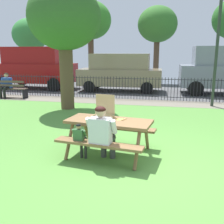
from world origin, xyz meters
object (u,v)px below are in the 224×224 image
(pizza_box_open, at_px, (103,112))
(parked_car_far_left, at_px, (35,67))
(child_at_table, at_px, (80,138))
(pizza_slice_on_table, at_px, (121,119))
(far_tree_center, at_px, (157,25))
(park_bench_left, at_px, (10,89))
(person_on_park_bench, at_px, (6,84))
(lamp_post_walkway, at_px, (218,38))
(parked_car_left, at_px, (120,72))
(tree_midground_left, at_px, (64,19))
(adult_at_table, at_px, (102,132))
(far_tree_midleft, at_px, (90,21))
(far_tree_left, at_px, (30,35))
(picnic_table_foreground, at_px, (109,128))

(pizza_box_open, height_order, parked_car_far_left, parked_car_far_left)
(child_at_table, bearing_deg, pizza_slice_on_table, 38.56)
(child_at_table, distance_m, far_tree_center, 15.23)
(pizza_slice_on_table, height_order, far_tree_center, far_tree_center)
(pizza_box_open, relative_size, pizza_slice_on_table, 2.18)
(pizza_box_open, height_order, far_tree_center, far_tree_center)
(pizza_box_open, bearing_deg, parked_car_far_left, 125.34)
(pizza_slice_on_table, height_order, child_at_table, child_at_table)
(child_at_table, relative_size, park_bench_left, 0.50)
(park_bench_left, xyz_separation_m, person_on_park_bench, (-0.22, 0.02, 0.24))
(pizza_box_open, relative_size, lamp_post_walkway, 0.12)
(lamp_post_walkway, height_order, parked_car_far_left, lamp_post_walkway)
(pizza_box_open, distance_m, lamp_post_walkway, 6.78)
(park_bench_left, relative_size, parked_car_left, 0.35)
(child_at_table, bearing_deg, pizza_box_open, 63.82)
(person_on_park_bench, xyz_separation_m, tree_midground_left, (3.82, -1.71, 2.70))
(pizza_slice_on_table, bearing_deg, adult_at_table, -113.21)
(parked_car_left, xyz_separation_m, far_tree_center, (1.75, 5.10, 2.92))
(person_on_park_bench, distance_m, parked_car_left, 6.01)
(tree_midground_left, bearing_deg, park_bench_left, 154.89)
(pizza_box_open, bearing_deg, person_on_park_bench, 137.34)
(parked_car_left, bearing_deg, tree_midground_left, -103.50)
(pizza_box_open, height_order, far_tree_midleft, far_tree_midleft)
(adult_at_table, relative_size, far_tree_left, 0.25)
(far_tree_left, bearing_deg, far_tree_center, 0.00)
(pizza_slice_on_table, bearing_deg, pizza_box_open, 171.87)
(child_at_table, distance_m, far_tree_midleft, 15.85)
(child_at_table, bearing_deg, tree_midground_left, 114.36)
(parked_car_far_left, relative_size, far_tree_center, 0.89)
(picnic_table_foreground, xyz_separation_m, pizza_box_open, (-0.17, 0.17, 0.29))
(picnic_table_foreground, xyz_separation_m, far_tree_left, (-9.61, 14.32, 2.84))
(pizza_slice_on_table, relative_size, child_at_table, 0.30)
(child_at_table, relative_size, person_on_park_bench, 0.67)
(picnic_table_foreground, relative_size, far_tree_center, 0.37)
(adult_at_table, height_order, person_on_park_bench, same)
(far_tree_left, bearing_deg, parked_car_left, -31.94)
(child_at_table, height_order, far_tree_center, far_tree_center)
(pizza_slice_on_table, relative_size, parked_car_left, 0.05)
(picnic_table_foreground, distance_m, pizza_slice_on_table, 0.32)
(pizza_box_open, relative_size, park_bench_left, 0.33)
(pizza_slice_on_table, bearing_deg, parked_car_left, 100.39)
(pizza_slice_on_table, height_order, parked_car_far_left, parked_car_far_left)
(adult_at_table, bearing_deg, parked_car_left, 98.23)
(pizza_box_open, height_order, parked_car_left, parked_car_left)
(child_at_table, bearing_deg, far_tree_left, 121.65)
(child_at_table, distance_m, parked_car_far_left, 11.48)
(person_on_park_bench, distance_m, far_tree_midleft, 9.35)
(pizza_box_open, xyz_separation_m, park_bench_left, (-6.06, 5.76, -0.47))
(parked_car_far_left, height_order, far_tree_left, far_tree_left)
(lamp_post_walkway, bearing_deg, pizza_slice_on_table, -115.82)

